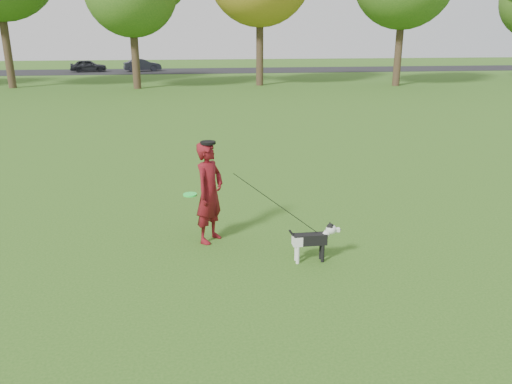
{
  "coord_description": "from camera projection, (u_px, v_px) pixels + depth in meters",
  "views": [
    {
      "loc": [
        -0.9,
        -7.43,
        3.46
      ],
      "look_at": [
        0.16,
        0.27,
        0.95
      ],
      "focal_mm": 35.0,
      "sensor_mm": 36.0,
      "label": 1
    }
  ],
  "objects": [
    {
      "name": "man",
      "position": [
        209.0,
        193.0,
        8.4
      ],
      "size": [
        0.71,
        0.76,
        1.74
      ],
      "primitive_type": "imported",
      "rotation": [
        0.0,
        0.0,
        0.95
      ],
      "color": "#5C0D11",
      "rests_on": "ground"
    },
    {
      "name": "car_mid",
      "position": [
        142.0,
        65.0,
        45.11
      ],
      "size": [
        3.48,
        1.84,
        1.09
      ],
      "primitive_type": "imported",
      "rotation": [
        0.0,
        0.0,
        1.79
      ],
      "color": "black",
      "rests_on": "road"
    },
    {
      "name": "ground",
      "position": [
        249.0,
        252.0,
        8.19
      ],
      "size": [
        120.0,
        120.0,
        0.0
      ],
      "primitive_type": "plane",
      "color": "#285116",
      "rests_on": "ground"
    },
    {
      "name": "dog",
      "position": [
        314.0,
        238.0,
        7.77
      ],
      "size": [
        0.84,
        0.17,
        0.64
      ],
      "color": "black",
      "rests_on": "ground"
    },
    {
      "name": "car_left",
      "position": [
        88.0,
        66.0,
        44.51
      ],
      "size": [
        3.26,
        1.67,
        1.06
      ],
      "primitive_type": "imported",
      "rotation": [
        0.0,
        0.0,
        1.71
      ],
      "color": "black",
      "rests_on": "road"
    },
    {
      "name": "road",
      "position": [
        196.0,
        71.0,
        45.9
      ],
      "size": [
        120.0,
        7.0,
        0.02
      ],
      "primitive_type": "cube",
      "color": "black",
      "rests_on": "ground"
    },
    {
      "name": "man_held_items",
      "position": [
        276.0,
        203.0,
        8.04
      ],
      "size": [
        2.12,
        1.17,
        1.32
      ],
      "color": "#20FF46",
      "rests_on": "ground"
    }
  ]
}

